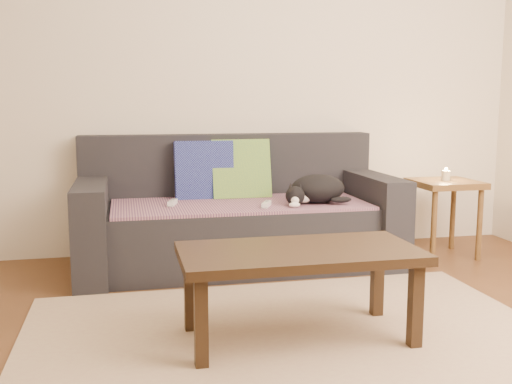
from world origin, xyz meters
TOP-DOWN VIEW (x-y plane):
  - ground at (0.00, 0.00)m, footprint 4.50×4.50m
  - back_wall at (0.00, 2.00)m, footprint 4.50×0.04m
  - sofa at (0.00, 1.57)m, footprint 2.10×0.94m
  - throw_blanket at (0.00, 1.48)m, footprint 1.66×0.74m
  - cushion_navy at (-0.20, 1.74)m, footprint 0.40×0.15m
  - cushion_green at (0.06, 1.74)m, footprint 0.41×0.19m
  - cat at (0.49, 1.35)m, footprint 0.45×0.33m
  - wii_remote_a at (-0.44, 1.48)m, footprint 0.08×0.15m
  - wii_remote_b at (0.14, 1.29)m, footprint 0.09×0.15m
  - side_table at (1.49, 1.47)m, footprint 0.44×0.44m
  - candle at (1.49, 1.47)m, footprint 0.06×0.06m
  - rug at (0.00, 0.15)m, footprint 2.50×1.80m
  - coffee_table at (0.03, 0.20)m, footprint 1.09×0.55m

SIDE VIEW (x-z plane):
  - ground at x=0.00m, z-range 0.00..0.00m
  - rug at x=0.00m, z-range 0.00..0.01m
  - sofa at x=0.00m, z-range -0.13..0.74m
  - coffee_table at x=0.03m, z-range 0.16..0.60m
  - throw_blanket at x=0.00m, z-range 0.42..0.44m
  - side_table at x=1.49m, z-range 0.18..0.72m
  - wii_remote_a at x=-0.44m, z-range 0.44..0.47m
  - wii_remote_b at x=0.14m, z-range 0.44..0.47m
  - cat at x=0.49m, z-range 0.44..0.63m
  - candle at x=1.49m, z-range 0.54..0.63m
  - cushion_navy at x=-0.20m, z-range 0.42..0.84m
  - cushion_green at x=0.06m, z-range 0.42..0.84m
  - back_wall at x=0.00m, z-range 0.00..2.60m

